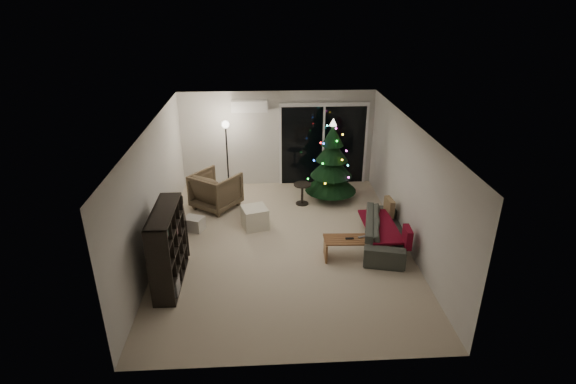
% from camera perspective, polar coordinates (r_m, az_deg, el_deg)
% --- Properties ---
extents(room, '(6.50, 7.51, 2.60)m').
position_cam_1_polar(room, '(10.24, 1.60, 2.61)').
color(room, beige).
rests_on(room, ground).
extents(bookshelf, '(0.47, 1.46, 1.44)m').
position_cam_1_polar(bookshelf, '(8.14, -16.24, -6.82)').
color(bookshelf, black).
rests_on(bookshelf, floor).
extents(media_cabinet, '(0.74, 1.32, 0.78)m').
position_cam_1_polar(media_cabinet, '(9.50, -14.30, -4.15)').
color(media_cabinet, black).
rests_on(media_cabinet, floor).
extents(stereo, '(0.40, 0.47, 0.17)m').
position_cam_1_polar(stereo, '(9.29, -14.60, -1.57)').
color(stereo, black).
rests_on(stereo, media_cabinet).
extents(armchair, '(1.33, 1.34, 0.88)m').
position_cam_1_polar(armchair, '(10.82, -9.12, 0.22)').
color(armchair, '#4C3F2D').
rests_on(armchair, floor).
extents(ottoman, '(0.64, 0.64, 0.47)m').
position_cam_1_polar(ottoman, '(9.90, -4.24, -3.23)').
color(ottoman, beige).
rests_on(ottoman, floor).
extents(cardboard_box_a, '(0.50, 0.45, 0.30)m').
position_cam_1_polar(cardboard_box_a, '(10.01, -11.85, -3.95)').
color(cardboard_box_a, silver).
rests_on(cardboard_box_a, floor).
extents(cardboard_box_b, '(0.42, 0.32, 0.29)m').
position_cam_1_polar(cardboard_box_b, '(10.29, -4.35, -2.65)').
color(cardboard_box_b, silver).
rests_on(cardboard_box_b, floor).
extents(side_table, '(0.45, 0.45, 0.53)m').
position_cam_1_polar(side_table, '(10.92, 1.82, -0.25)').
color(side_table, black).
rests_on(side_table, floor).
extents(floor_lamp, '(0.30, 0.30, 1.87)m').
position_cam_1_polar(floor_lamp, '(11.30, -7.69, 4.08)').
color(floor_lamp, black).
rests_on(floor_lamp, floor).
extents(sofa, '(1.23, 2.12, 0.58)m').
position_cam_1_polar(sofa, '(9.40, 12.14, -4.94)').
color(sofa, '#313330').
rests_on(sofa, floor).
extents(sofa_throw, '(0.62, 1.43, 0.05)m').
position_cam_1_polar(sofa_throw, '(9.31, 11.62, -4.27)').
color(sofa_throw, maroon).
rests_on(sofa_throw, sofa).
extents(cushion_a, '(0.15, 0.39, 0.38)m').
position_cam_1_polar(cushion_a, '(9.91, 12.72, -1.86)').
color(cushion_a, brown).
rests_on(cushion_a, sofa).
extents(cushion_b, '(0.14, 0.39, 0.38)m').
position_cam_1_polar(cushion_b, '(8.82, 14.90, -5.56)').
color(cushion_b, maroon).
rests_on(cushion_b, sofa).
extents(coffee_table, '(1.30, 0.50, 0.40)m').
position_cam_1_polar(coffee_table, '(8.92, 8.70, -7.01)').
color(coffee_table, brown).
rests_on(coffee_table, floor).
extents(remote_a, '(0.16, 0.05, 0.02)m').
position_cam_1_polar(remote_a, '(8.78, 7.83, -5.86)').
color(remote_a, black).
rests_on(remote_a, coffee_table).
extents(remote_b, '(0.15, 0.09, 0.02)m').
position_cam_1_polar(remote_b, '(8.87, 9.36, -5.63)').
color(remote_b, slate).
rests_on(remote_b, coffee_table).
extents(christmas_tree, '(1.53, 1.53, 2.06)m').
position_cam_1_polar(christmas_tree, '(10.97, 5.57, 4.07)').
color(christmas_tree, black).
rests_on(christmas_tree, floor).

